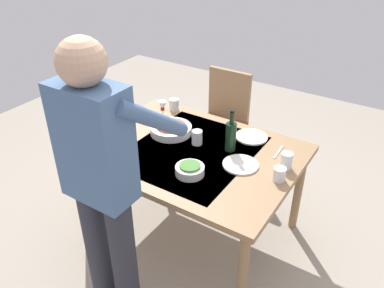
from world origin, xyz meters
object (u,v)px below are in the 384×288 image
object	(u,v)px
dinner_plate_near	(241,165)
wine_glass_left	(162,107)
water_cup_near_right	(280,174)
water_cup_far_left	(286,161)
serving_bowl_pasta	(171,129)
side_bowl_salad	(190,170)
water_cup_far_right	(197,137)
water_cup_near_left	(174,105)
person_server	(102,179)
wine_bottle	(231,136)
chair_near	(223,115)
dinner_plate_far	(251,137)
dining_table	(192,159)
wine_glass_right	(124,126)

from	to	relation	value
dinner_plate_near	wine_glass_left	bearing A→B (deg)	-17.15
water_cup_near_right	water_cup_far_left	xyz separation A→B (m)	(0.01, -0.14, 0.01)
serving_bowl_pasta	side_bowl_salad	world-z (taller)	same
water_cup_far_right	dinner_plate_near	xyz separation A→B (m)	(-0.37, 0.07, -0.04)
wine_glass_left	water_cup_near_left	distance (m)	0.19
person_server	water_cup_far_right	xyz separation A→B (m)	(-0.01, -0.88, -0.19)
water_cup_far_left	side_bowl_salad	distance (m)	0.60
wine_bottle	dinner_plate_near	xyz separation A→B (m)	(-0.14, 0.13, -0.10)
water_cup_near_left	serving_bowl_pasta	world-z (taller)	water_cup_near_left
water_cup_near_left	water_cup_near_right	bearing A→B (deg)	157.88
wine_bottle	dinner_plate_near	size ratio (longest dim) A/B	1.29
water_cup_near_left	water_cup_far_left	bearing A→B (deg)	164.32
water_cup_far_left	water_cup_far_right	xyz separation A→B (m)	(0.62, 0.05, -0.00)
chair_near	wine_bottle	bearing A→B (deg)	121.22
person_server	dinner_plate_far	size ratio (longest dim) A/B	7.34
water_cup_far_left	side_bowl_salad	size ratio (longest dim) A/B	0.61
dining_table	water_cup_far_right	size ratio (longest dim) A/B	13.86
chair_near	water_cup_far_left	xyz separation A→B (m)	(-0.86, 0.77, 0.25)
dining_table	water_cup_near_left	size ratio (longest dim) A/B	15.34
dining_table	person_server	xyz separation A→B (m)	(0.02, 0.79, 0.31)
person_server	side_bowl_salad	bearing A→B (deg)	-106.20
serving_bowl_pasta	water_cup_near_right	bearing A→B (deg)	172.67
chair_near	dinner_plate_far	bearing A→B (deg)	133.76
chair_near	wine_glass_right	size ratio (longest dim) A/B	6.03
water_cup_near_right	side_bowl_salad	distance (m)	0.54
serving_bowl_pasta	dinner_plate_far	distance (m)	0.58
water_cup_far_left	serving_bowl_pasta	world-z (taller)	water_cup_far_left
person_server	wine_glass_left	world-z (taller)	person_server
water_cup_near_left	dinner_plate_far	bearing A→B (deg)	174.65
wine_glass_right	water_cup_near_left	xyz separation A→B (m)	(-0.02, -0.56, -0.06)
serving_bowl_pasta	dinner_plate_far	xyz separation A→B (m)	(-0.52, -0.26, -0.03)
person_server	wine_bottle	distance (m)	0.97
chair_near	wine_glass_right	bearing A→B (deg)	77.69
wine_glass_left	dinner_plate_near	size ratio (longest dim) A/B	0.66
person_server	water_cup_far_left	xyz separation A→B (m)	(-0.63, -0.93, -0.18)
water_cup_near_right	dinner_plate_near	world-z (taller)	water_cup_near_right
dining_table	wine_glass_right	bearing A→B (deg)	14.58
person_server	wine_glass_left	distance (m)	1.13
person_server	water_cup_near_left	world-z (taller)	person_server
dining_table	serving_bowl_pasta	distance (m)	0.30
wine_glass_right	serving_bowl_pasta	size ratio (longest dim) A/B	0.50
water_cup_near_left	dinner_plate_far	size ratio (longest dim) A/B	0.40
chair_near	water_cup_far_left	distance (m)	1.18
dining_table	person_server	world-z (taller)	person_server
water_cup_far_left	serving_bowl_pasta	distance (m)	0.86
water_cup_far_right	side_bowl_salad	world-z (taller)	water_cup_far_right
wine_glass_left	water_cup_far_left	distance (m)	1.05
dining_table	serving_bowl_pasta	xyz separation A→B (m)	(0.25, -0.12, 0.10)
dining_table	water_cup_far_right	world-z (taller)	water_cup_far_right
serving_bowl_pasta	side_bowl_salad	distance (m)	0.53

